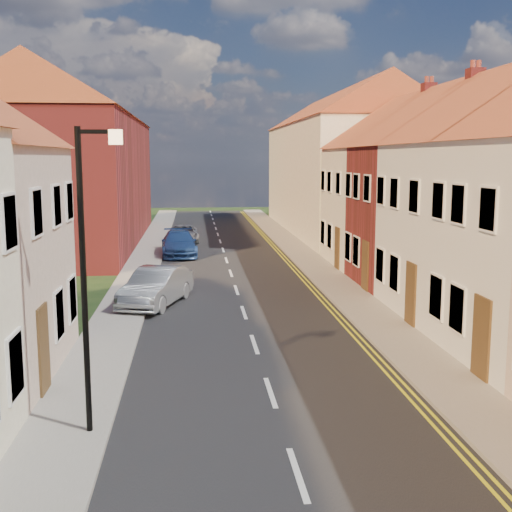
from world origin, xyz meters
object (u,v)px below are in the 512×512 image
car_mid (156,287)px  car_distant (184,234)px  car_far (179,244)px  lamppost (88,262)px

car_mid → car_distant: 18.51m
car_far → car_distant: size_ratio=1.17×
lamppost → car_distant: lamppost is taller
car_far → car_distant: car_far is taller
lamppost → car_far: (1.21, 24.03, -2.84)m
car_distant → lamppost: bearing=-94.5°
lamppost → car_mid: (0.61, 11.51, -2.82)m
lamppost → car_far: 24.23m
car_mid → lamppost: bearing=-74.7°
car_mid → car_far: bearing=105.6°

